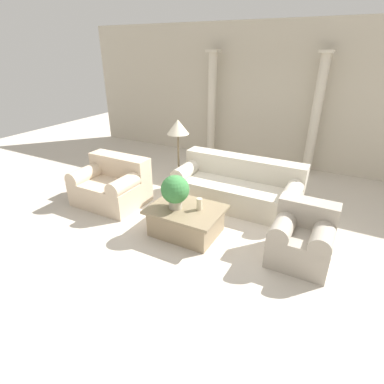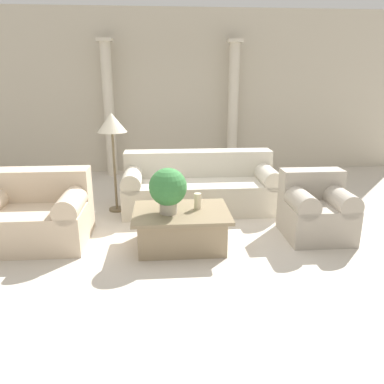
% 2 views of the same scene
% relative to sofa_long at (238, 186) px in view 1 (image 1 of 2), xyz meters
% --- Properties ---
extents(ground_plane, '(16.00, 16.00, 0.00)m').
position_rel_sofa_long_xyz_m(ground_plane, '(-0.31, -0.87, -0.34)').
color(ground_plane, beige).
extents(wall_back, '(10.00, 0.06, 3.20)m').
position_rel_sofa_long_xyz_m(wall_back, '(-0.31, 2.48, 1.26)').
color(wall_back, beige).
rests_on(wall_back, ground_plane).
extents(sofa_long, '(2.25, 0.95, 0.83)m').
position_rel_sofa_long_xyz_m(sofa_long, '(0.00, 0.00, 0.00)').
color(sofa_long, beige).
rests_on(sofa_long, ground_plane).
extents(loveseat, '(1.22, 0.95, 0.83)m').
position_rel_sofa_long_xyz_m(loveseat, '(-2.08, -1.04, 0.01)').
color(loveseat, beige).
rests_on(loveseat, ground_plane).
extents(coffee_table, '(1.11, 0.84, 0.44)m').
position_rel_sofa_long_xyz_m(coffee_table, '(-0.35, -1.33, -0.12)').
color(coffee_table, '#998466').
rests_on(coffee_table, ground_plane).
extents(potted_plant, '(0.43, 0.43, 0.52)m').
position_rel_sofa_long_xyz_m(potted_plant, '(-0.49, -1.39, 0.39)').
color(potted_plant, '#B2A893').
rests_on(potted_plant, coffee_table).
extents(pillar_candle, '(0.08, 0.08, 0.19)m').
position_rel_sofa_long_xyz_m(pillar_candle, '(-0.15, -1.27, 0.19)').
color(pillar_candle, beige).
rests_on(pillar_candle, coffee_table).
extents(floor_lamp, '(0.42, 0.42, 1.44)m').
position_rel_sofa_long_xyz_m(floor_lamp, '(-1.25, -0.02, 0.90)').
color(floor_lamp, brown).
rests_on(floor_lamp, ground_plane).
extents(column_left, '(0.28, 0.28, 2.60)m').
position_rel_sofa_long_xyz_m(column_left, '(-1.57, 2.17, 0.99)').
color(column_left, beige).
rests_on(column_left, ground_plane).
extents(column_right, '(0.28, 0.28, 2.60)m').
position_rel_sofa_long_xyz_m(column_right, '(0.88, 2.17, 0.99)').
color(column_right, beige).
rests_on(column_right, ground_plane).
extents(armchair, '(0.77, 0.76, 0.80)m').
position_rel_sofa_long_xyz_m(armchair, '(1.33, -1.15, 0.02)').
color(armchair, '#ADA393').
rests_on(armchair, ground_plane).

